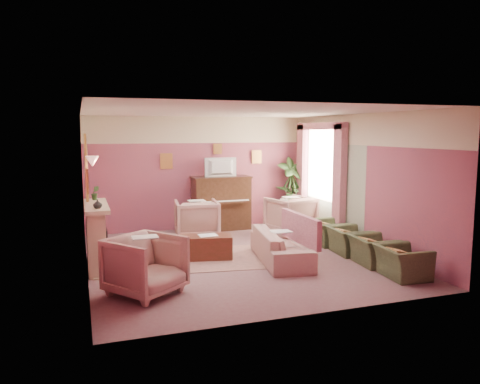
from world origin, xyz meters
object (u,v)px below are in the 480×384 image
object	(u,v)px
floral_armchair_left	(197,217)
olive_chair_a	(403,257)
piano	(221,204)
floral_armchair_right	(291,213)
coffee_table	(206,247)
floral_armchair_front	(146,262)
olive_chair_b	(374,246)
side_table	(290,213)
olive_chair_d	(329,228)
television	(222,166)
sofa	(281,240)
olive_chair_c	(349,236)

from	to	relation	value
floral_armchair_left	olive_chair_a	xyz separation A→B (m)	(2.57, -3.93, -0.14)
piano	floral_armchair_right	size ratio (longest dim) A/B	1.42
piano	coffee_table	size ratio (longest dim) A/B	1.40
piano	floral_armchair_front	bearing A→B (deg)	-120.29
olive_chair_b	side_table	world-z (taller)	olive_chair_b
floral_armchair_front	olive_chair_d	bearing A→B (deg)	24.21
olive_chair_a	olive_chair_d	distance (m)	2.46
piano	floral_armchair_front	xyz separation A→B (m)	(-2.43, -4.17, -0.16)
side_table	television	bearing A→B (deg)	175.60
olive_chair_b	olive_chair_d	bearing A→B (deg)	90.00
olive_chair_d	side_table	distance (m)	2.10
sofa	olive_chair_b	world-z (taller)	sofa
olive_chair_c	side_table	xyz separation A→B (m)	(0.06, 2.92, -0.00)
floral_armchair_right	olive_chair_c	world-z (taller)	floral_armchair_right
floral_armchair_right	olive_chair_c	bearing A→B (deg)	-81.94
floral_armchair_front	olive_chair_c	bearing A→B (deg)	14.20
television	olive_chair_a	xyz separation A→B (m)	(1.74, -4.70, -1.25)
olive_chair_a	olive_chair_c	distance (m)	1.64
sofa	olive_chair_c	xyz separation A→B (m)	(1.52, 0.05, -0.05)
olive_chair_d	olive_chair_c	bearing A→B (deg)	-90.00
piano	sofa	world-z (taller)	piano
television	floral_armchair_right	xyz separation A→B (m)	(1.44, -0.95, -1.11)
sofa	floral_armchair_left	world-z (taller)	floral_armchair_left
coffee_table	olive_chair_d	xyz separation A→B (m)	(2.81, 0.24, 0.13)
floral_armchair_left	olive_chair_c	bearing A→B (deg)	-41.74
television	olive_chair_c	bearing A→B (deg)	-60.45
television	olive_chair_b	bearing A→B (deg)	-65.91
sofa	piano	bearing A→B (deg)	93.97
floral_armchair_left	floral_armchair_right	xyz separation A→B (m)	(2.27, -0.18, 0.00)
olive_chair_c	coffee_table	bearing A→B (deg)	168.28
floral_armchair_right	olive_chair_a	distance (m)	3.76
olive_chair_a	floral_armchair_right	bearing A→B (deg)	94.55
floral_armchair_right	olive_chair_c	xyz separation A→B (m)	(0.30, -2.11, -0.14)
coffee_table	olive_chair_a	world-z (taller)	olive_chair_a
sofa	olive_chair_d	distance (m)	1.75
piano	floral_armchair_front	distance (m)	4.83
piano	olive_chair_d	world-z (taller)	piano
television	sofa	size ratio (longest dim) A/B	0.40
floral_armchair_front	floral_armchair_right	bearing A→B (deg)	39.27
coffee_table	floral_armchair_right	size ratio (longest dim) A/B	1.01
television	olive_chair_b	world-z (taller)	television
television	sofa	bearing A→B (deg)	-85.96
coffee_table	olive_chair_b	xyz separation A→B (m)	(2.81, -1.40, 0.13)
olive_chair_a	olive_chair_b	size ratio (longest dim) A/B	1.00
television	coffee_table	size ratio (longest dim) A/B	0.80
sofa	floral_armchair_left	size ratio (longest dim) A/B	2.02
floral_armchair_left	floral_armchair_right	world-z (taller)	same
olive_chair_d	floral_armchair_right	bearing A→B (deg)	103.03
sofa	olive_chair_c	world-z (taller)	sofa
television	floral_armchair_front	world-z (taller)	television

